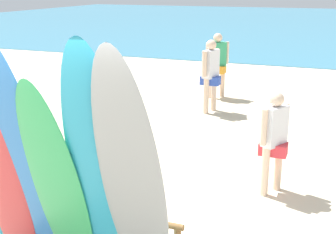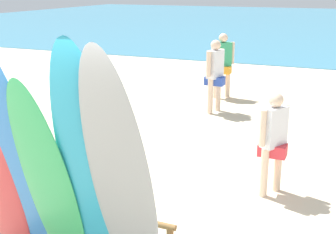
% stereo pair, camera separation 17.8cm
% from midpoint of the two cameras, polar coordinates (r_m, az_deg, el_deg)
% --- Properties ---
extents(ground, '(60.00, 60.00, 0.00)m').
position_cam_midpoint_polar(ground, '(17.96, 13.19, 7.05)').
color(ground, beige).
extents(ocean_water, '(60.00, 40.00, 0.02)m').
position_cam_midpoint_polar(ocean_water, '(36.44, 17.60, 11.43)').
color(ocean_water, teal).
rests_on(ocean_water, ground).
extents(surfboard_rack, '(2.22, 0.07, 0.66)m').
position_cam_midpoint_polar(surfboard_rack, '(4.92, -11.69, -12.59)').
color(surfboard_rack, brown).
rests_on(surfboard_rack, ground).
extents(surfboard_blue_2, '(0.53, 0.80, 2.56)m').
position_cam_midpoint_polar(surfboard_blue_2, '(4.25, -18.73, -6.31)').
color(surfboard_blue_2, '#337AD1').
rests_on(surfboard_blue_2, ground).
extents(surfboard_green_3, '(0.59, 0.72, 2.20)m').
position_cam_midpoint_polar(surfboard_green_3, '(4.15, -14.91, -9.29)').
color(surfboard_green_3, '#38B266').
rests_on(surfboard_green_3, ground).
extents(surfboard_teal_4, '(0.63, 0.77, 2.54)m').
position_cam_midpoint_polar(surfboard_teal_4, '(3.85, -9.69, -8.26)').
color(surfboard_teal_4, '#289EC6').
rests_on(surfboard_teal_4, ground).
extents(surfboard_grey_5, '(0.57, 0.83, 2.51)m').
position_cam_midpoint_polar(surfboard_grey_5, '(3.70, -5.78, -9.33)').
color(surfboard_grey_5, '#999EA3').
rests_on(surfboard_grey_5, ground).
extents(beachgoer_by_water, '(0.43, 0.61, 1.67)m').
position_cam_midpoint_polar(beachgoer_by_water, '(10.24, 4.94, 5.84)').
color(beachgoer_by_water, beige).
rests_on(beachgoer_by_water, ground).
extents(beachgoer_near_rack, '(0.38, 0.50, 1.47)m').
position_cam_midpoint_polar(beachgoer_near_rack, '(6.34, 12.55, -2.36)').
color(beachgoer_near_rack, beige).
rests_on(beachgoer_near_rack, ground).
extents(beachgoer_photographing, '(0.61, 0.37, 1.71)m').
position_cam_midpoint_polar(beachgoer_photographing, '(7.98, -10.93, 2.69)').
color(beachgoer_photographing, brown).
rests_on(beachgoer_photographing, ground).
extents(beachgoer_midbeach, '(0.51, 0.43, 1.66)m').
position_cam_midpoint_polar(beachgoer_midbeach, '(11.62, 5.83, 7.11)').
color(beachgoer_midbeach, beige).
rests_on(beachgoer_midbeach, ground).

